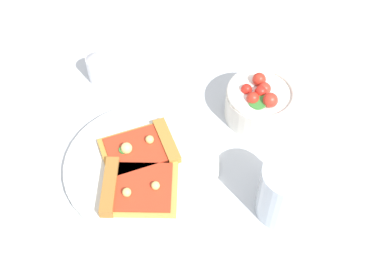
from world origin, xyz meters
TOP-DOWN VIEW (x-y plane):
  - ground_plane at (0.00, 0.00)m, footprint 2.40×2.40m
  - plate at (0.02, 0.00)m, footprint 0.25×0.25m
  - pizza_slice_near at (-0.01, 0.01)m, footprint 0.10×0.12m
  - pizza_slice_far at (0.06, -0.02)m, footprint 0.12×0.13m
  - salad_bowl at (-0.04, 0.22)m, footprint 0.12×0.12m
  - soda_glass at (0.14, 0.19)m, footprint 0.08×0.08m
  - pepper_shaker at (-0.20, -0.04)m, footprint 0.03×0.03m

SIDE VIEW (x-z plane):
  - ground_plane at x=0.00m, z-range 0.00..0.00m
  - plate at x=0.02m, z-range 0.00..0.01m
  - pizza_slice_near at x=-0.01m, z-range 0.01..0.03m
  - pizza_slice_far at x=0.06m, z-range 0.01..0.03m
  - pepper_shaker at x=-0.20m, z-range 0.00..0.06m
  - salad_bowl at x=-0.04m, z-range -0.01..0.07m
  - soda_glass at x=0.14m, z-range 0.00..0.10m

